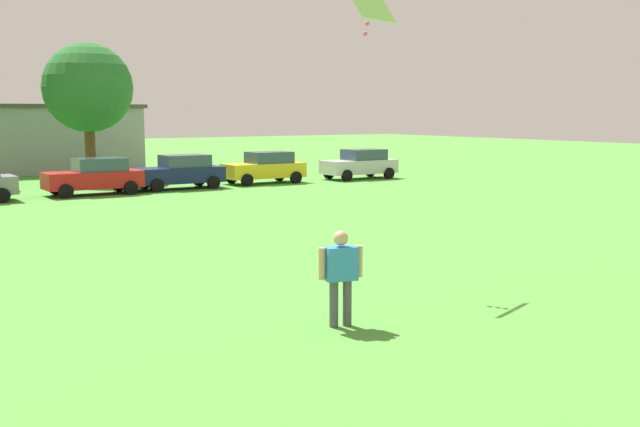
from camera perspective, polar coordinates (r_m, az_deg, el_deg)
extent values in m
cylinder|color=#4C4C51|center=(13.33, 1.05, -6.84)|extent=(0.16, 0.16, 0.84)
cylinder|color=#4C4C51|center=(13.41, 2.07, -6.75)|extent=(0.16, 0.16, 0.84)
cube|color=#337FCC|center=(13.21, 1.58, -3.79)|extent=(0.62, 0.44, 0.59)
cylinder|color=tan|center=(13.09, 0.15, -3.81)|extent=(0.12, 0.12, 0.56)
cylinder|color=tan|center=(13.33, 2.98, -3.62)|extent=(0.12, 0.12, 0.56)
sphere|color=tan|center=(13.13, 1.58, -1.88)|extent=(0.26, 0.26, 0.26)
cube|color=#8CD859|center=(17.13, 3.74, 15.71)|extent=(1.47, 1.02, 0.85)
sphere|color=#F24C8C|center=(17.10, 3.74, 14.88)|extent=(0.10, 0.10, 0.10)
sphere|color=#F24C8C|center=(17.04, 3.59, 14.16)|extent=(0.10, 0.10, 0.10)
sphere|color=#F24C8C|center=(16.99, 3.44, 13.43)|extent=(0.10, 0.10, 0.10)
cylinder|color=black|center=(34.09, -22.92, 1.26)|extent=(0.64, 0.22, 0.64)
cube|color=red|center=(36.11, -16.81, 2.47)|extent=(4.30, 1.80, 0.76)
cube|color=#334756|center=(36.16, -16.32, 3.58)|extent=(2.24, 1.58, 0.60)
cylinder|color=black|center=(34.91, -18.68, 1.60)|extent=(0.64, 0.22, 0.64)
cylinder|color=black|center=(36.65, -19.37, 1.84)|extent=(0.64, 0.22, 0.64)
cylinder|color=black|center=(35.72, -14.13, 1.90)|extent=(0.64, 0.22, 0.64)
cylinder|color=black|center=(37.43, -15.01, 2.13)|extent=(0.64, 0.22, 0.64)
cube|color=#141E4C|center=(37.86, -10.66, 2.89)|extent=(4.30, 1.80, 0.76)
cube|color=#334756|center=(37.94, -10.20, 3.94)|extent=(2.24, 1.58, 0.60)
cylinder|color=black|center=(36.53, -12.23, 2.08)|extent=(0.64, 0.22, 0.64)
cylinder|color=black|center=(38.22, -13.18, 2.29)|extent=(0.64, 0.22, 0.64)
cylinder|color=black|center=(37.65, -8.06, 2.34)|extent=(0.64, 0.22, 0.64)
cylinder|color=black|center=(39.28, -9.16, 2.54)|extent=(0.64, 0.22, 0.64)
cube|color=yellow|center=(40.27, -4.29, 3.28)|extent=(4.30, 1.80, 0.76)
cube|color=#334756|center=(40.39, -3.87, 4.26)|extent=(2.24, 1.58, 0.60)
cylinder|color=black|center=(38.83, -5.55, 2.54)|extent=(0.64, 0.22, 0.64)
cylinder|color=black|center=(40.43, -6.71, 2.73)|extent=(0.64, 0.22, 0.64)
cylinder|color=black|center=(40.24, -1.84, 2.75)|extent=(0.64, 0.22, 0.64)
cylinder|color=black|center=(41.79, -3.11, 2.93)|extent=(0.64, 0.22, 0.64)
cube|color=silver|center=(42.97, 2.97, 3.57)|extent=(4.30, 1.80, 0.76)
cube|color=#334756|center=(43.12, 3.35, 4.48)|extent=(2.24, 1.58, 0.60)
cylinder|color=black|center=(41.42, 2.05, 2.89)|extent=(0.64, 0.22, 0.64)
cylinder|color=black|center=(42.91, 0.67, 3.06)|extent=(0.64, 0.22, 0.64)
cylinder|color=black|center=(43.15, 5.24, 3.06)|extent=(0.64, 0.22, 0.64)
cylinder|color=black|center=(44.58, 3.82, 3.22)|extent=(0.64, 0.22, 0.64)
cylinder|color=brown|center=(43.15, -16.98, 4.36)|extent=(0.56, 0.56, 3.05)
sphere|color=#286B2D|center=(43.12, -17.17, 9.09)|extent=(4.81, 4.81, 4.81)
cube|color=#9999A3|center=(51.35, -19.66, 5.27)|extent=(10.10, 6.35, 4.03)
cube|color=#4C4742|center=(51.32, -19.77, 7.64)|extent=(10.50, 6.60, 0.24)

